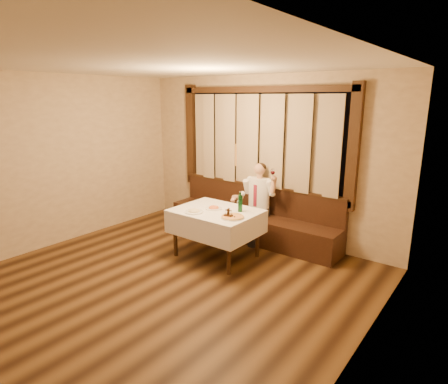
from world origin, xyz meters
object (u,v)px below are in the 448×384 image
Objects in this scene: pasta_cream at (194,210)px; dining_table at (216,217)px; pizza at (233,217)px; pasta_red at (214,207)px; banquette at (252,221)px; green_bottle at (240,203)px; cruet_caddy at (228,214)px; seated_man at (257,196)px.

dining_table is at bearing 57.12° from pasta_cream.
dining_table is at bearing 160.43° from pizza.
dining_table is 4.89× the size of pasta_red.
banquette is at bearing 81.86° from pasta_cream.
green_bottle is 2.34× the size of cruet_caddy.
seated_man is (0.14, -0.09, 0.48)m from banquette.
pasta_red is at bearing -161.66° from green_bottle.
pasta_red is 0.93m from seated_man.
cruet_caddy is at bearing 12.30° from pasta_cream.
cruet_caddy is (-0.06, -0.02, 0.03)m from pizza.
banquette is 9.37× the size of pizza.
banquette reaches higher than pizza.
dining_table is at bearing -154.18° from green_bottle.
pasta_cream reaches higher than dining_table.
pasta_cream reaches higher than pasta_red.
seated_man is (-0.19, 0.77, -0.09)m from green_bottle.
cruet_caddy reaches higher than pasta_cream.
pizza is 1.12m from seated_man.
cruet_caddy is (0.03, -0.33, -0.09)m from green_bottle.
banquette is at bearing 109.81° from pizza.
pasta_red is 0.44m from green_bottle.
dining_table is at bearing -22.38° from pasta_red.
pizza is at bearing -75.47° from seated_man.
green_bottle reaches higher than dining_table.
pasta_cream is 2.11× the size of cruet_caddy.
pasta_cream is 1.27m from seated_man.
seated_man reaches higher than pasta_red.
cruet_caddy is (0.55, 0.12, 0.01)m from pasta_cream.
dining_table is (0.00, -1.02, 0.34)m from banquette.
pasta_red is 0.47m from cruet_caddy.
pasta_cream is 0.70m from green_bottle.
banquette is 10.30× the size of green_bottle.
green_bottle is 0.80m from seated_man.
seated_man is at bearing 104.01° from green_bottle.
pasta_red reaches higher than pizza.
banquette is at bearing 86.06° from pasta_red.
pasta_cream is (-0.12, -0.32, 0.00)m from pasta_red.
seated_man reaches higher than dining_table.
dining_table is at bearing -90.00° from banquette.
dining_table is 0.38m from pasta_cream.
banquette is 1.11m from pasta_red.
pasta_cream is at bearing -105.04° from seated_man.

